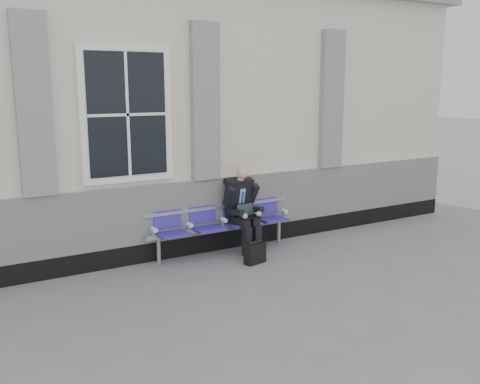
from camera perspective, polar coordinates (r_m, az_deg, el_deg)
ground at (r=6.92m, az=-10.15°, el=-11.50°), size 70.00×70.00×0.00m
station_building at (r=9.73m, az=-17.90°, el=8.22°), size 14.40×4.40×4.49m
bench at (r=8.60m, az=-1.96°, el=-2.87°), size 2.60×0.47×0.91m
businessman at (r=8.59m, az=0.25°, el=-1.47°), size 0.57×0.76×1.40m
briefcase at (r=8.15m, az=1.61°, el=-6.53°), size 0.37×0.22×0.35m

